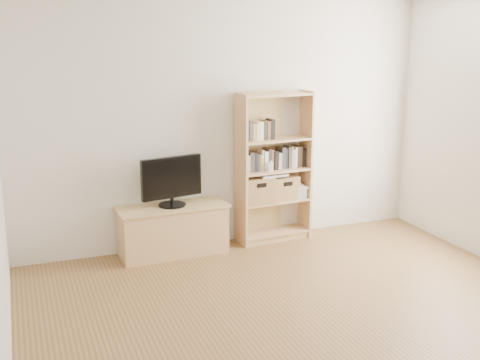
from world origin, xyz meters
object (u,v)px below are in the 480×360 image
bookshelf (274,167)px  basket_right (282,187)px  baby_monitor (271,167)px  laptop (271,174)px  television (172,181)px  tv_stand (173,231)px  basket_left (256,189)px

bookshelf → basket_right: bearing=-2.6°
baby_monitor → laptop: bearing=69.8°
basket_right → laptop: 0.22m
baby_monitor → television: bearing=-172.1°
basket_right → television: bearing=176.9°
baby_monitor → laptop: 0.13m
baby_monitor → tv_stand: bearing=-172.1°
laptop → tv_stand: bearing=176.6°
tv_stand → television: size_ratio=1.67×
tv_stand → bookshelf: bearing=0.8°
basket_right → laptop: (-0.14, -0.03, 0.16)m
television → laptop: size_ratio=2.08×
tv_stand → basket_right: basket_right is taller
baby_monitor → basket_left: 0.29m
basket_left → television: bearing=-179.9°
bookshelf → basket_right: 0.25m
bookshelf → baby_monitor: 0.13m
television → baby_monitor: (1.07, -0.04, 0.07)m
bookshelf → basket_left: (-0.22, -0.02, -0.22)m
television → basket_left: television is taller
television → laptop: television is taller
tv_stand → baby_monitor: bearing=-4.1°
bookshelf → basket_right: (0.10, 0.00, -0.23)m
basket_left → basket_right: (0.32, 0.02, -0.01)m
bookshelf → television: size_ratio=2.50×
laptop → basket_right: bearing=5.4°
bookshelf → laptop: bearing=-154.3°
basket_left → bookshelf: bearing=3.2°
tv_stand → baby_monitor: size_ratio=11.33×
baby_monitor → basket_left: (-0.13, 0.08, -0.25)m
bookshelf → television: 1.16m
television → basket_right: size_ratio=2.09×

